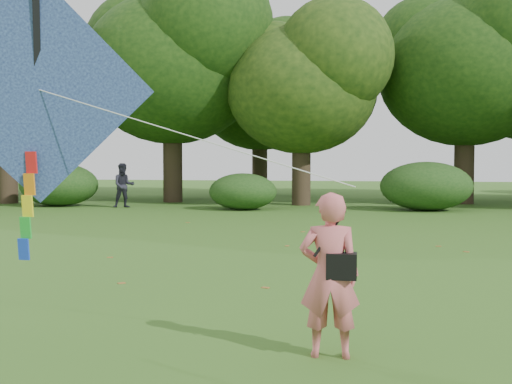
# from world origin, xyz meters

# --- Properties ---
(ground) EXTENTS (100.00, 100.00, 0.00)m
(ground) POSITION_xyz_m (0.00, 0.00, 0.00)
(ground) COLOR #265114
(ground) RESTS_ON ground
(man_kite_flyer) EXTENTS (0.63, 0.44, 1.66)m
(man_kite_flyer) POSITION_xyz_m (0.26, -0.95, 0.83)
(man_kite_flyer) COLOR #D06265
(man_kite_flyer) RESTS_ON ground
(bystander_left) EXTENTS (1.09, 1.00, 1.80)m
(bystander_left) POSITION_xyz_m (-8.98, 17.39, 0.90)
(bystander_left) COLOR #22222D
(bystander_left) RESTS_ON ground
(crossbody_bag) EXTENTS (0.43, 0.20, 0.69)m
(crossbody_bag) POSITION_xyz_m (0.38, -0.98, 0.94)
(crossbody_bag) COLOR black
(crossbody_bag) RESTS_ON ground
(flying_kite) EXTENTS (5.02, 1.15, 3.38)m
(flying_kite) POSITION_xyz_m (-3.20, -0.29, 2.77)
(flying_kite) COLOR #2A45B6
(flying_kite) RESTS_ON ground
(tree_line) EXTENTS (54.70, 15.30, 9.48)m
(tree_line) POSITION_xyz_m (1.67, 22.88, 5.60)
(tree_line) COLOR #3A2D1E
(tree_line) RESTS_ON ground
(shrub_band) EXTENTS (39.15, 3.22, 1.88)m
(shrub_band) POSITION_xyz_m (-0.72, 17.60, 0.86)
(shrub_band) COLOR #264919
(shrub_band) RESTS_ON ground
(fallen_leaves) EXTENTS (8.88, 15.72, 0.01)m
(fallen_leaves) POSITION_xyz_m (-1.63, 6.01, 0.01)
(fallen_leaves) COLOR brown
(fallen_leaves) RESTS_ON ground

